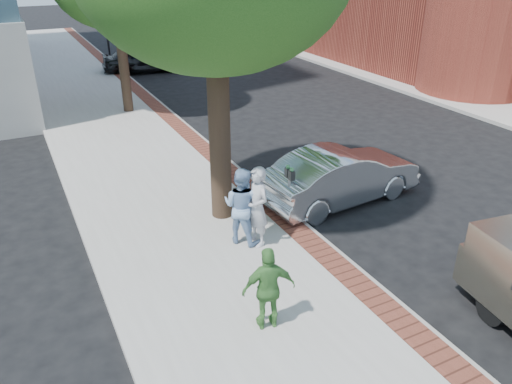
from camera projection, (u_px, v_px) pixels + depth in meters
ground at (279, 249)px, 11.55m from camera, size 120.00×120.00×0.00m
sidewalk at (129, 146)px, 17.31m from camera, size 5.00×60.00×0.15m
brick_strip at (189, 135)px, 18.17m from camera, size 0.60×60.00×0.01m
curb at (198, 135)px, 18.35m from camera, size 0.10×60.00×0.15m
sidewalk_far at (462, 92)px, 23.80m from camera, size 5.00×60.00×0.15m
signal_near at (106, 26)px, 28.54m from camera, size 0.70×0.15×3.80m
signal_far at (282, 15)px, 33.24m from camera, size 0.70×0.15×3.80m
parking_meter at (289, 182)px, 12.01m from camera, size 0.12×0.32×1.47m
person_gray at (257, 207)px, 11.10m from camera, size 0.54×0.74×1.89m
person_officer at (242, 206)px, 11.22m from camera, size 1.09×1.13×1.83m
person_green at (269, 289)px, 8.65m from camera, size 1.01×0.59×1.62m
sedan_silver at (341, 176)px, 13.45m from camera, size 4.69×2.02×1.50m
bg_car at (143, 59)px, 27.64m from camera, size 4.52×2.22×1.49m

